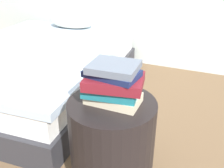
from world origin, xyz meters
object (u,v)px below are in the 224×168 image
object	(u,v)px
book_maroon	(114,82)
book_navy	(112,73)
book_teal	(112,89)
book_cream	(113,98)
book_slate	(114,67)
bed	(39,68)
side_table	(112,145)

from	to	relation	value
book_maroon	book_navy	bearing A→B (deg)	140.28
book_maroon	book_navy	xyz separation A→B (m)	(-0.02, 0.01, 0.04)
book_teal	book_cream	bearing A→B (deg)	-33.42
book_teal	book_slate	bearing A→B (deg)	-22.10
bed	book_maroon	size ratio (longest dim) A/B	7.28
book_slate	bed	bearing A→B (deg)	141.49
book_teal	book_navy	distance (m)	0.09
side_table	book_slate	xyz separation A→B (m)	(0.01, 0.01, 0.48)
side_table	book_cream	bearing A→B (deg)	51.37
bed	book_slate	size ratio (longest dim) A/B	8.88
book_cream	book_maroon	distance (m)	0.10
book_maroon	book_navy	world-z (taller)	book_navy
side_table	book_navy	xyz separation A→B (m)	(-0.00, 0.00, 0.45)
side_table	book_navy	bearing A→B (deg)	133.60
bed	book_teal	xyz separation A→B (m)	(1.16, -0.85, 0.41)
book_cream	book_maroon	world-z (taller)	book_maroon
book_maroon	bed	bearing A→B (deg)	133.44
side_table	book_slate	world-z (taller)	book_slate
book_navy	book_slate	size ratio (longest dim) A/B	1.11
side_table	book_cream	world-z (taller)	book_cream
bed	book_maroon	bearing A→B (deg)	-39.89
bed	book_maroon	distance (m)	1.53
book_cream	book_slate	world-z (taller)	book_slate
side_table	bed	bearing A→B (deg)	143.58
bed	book_navy	distance (m)	1.53
side_table	book_teal	distance (m)	0.36
book_navy	book_slate	distance (m)	0.03
bed	book_navy	size ratio (longest dim) A/B	8.00
book_maroon	book_slate	world-z (taller)	book_slate
book_teal	book_navy	world-z (taller)	book_navy
bed	book_slate	distance (m)	1.54
bed	side_table	bearing A→B (deg)	-40.01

